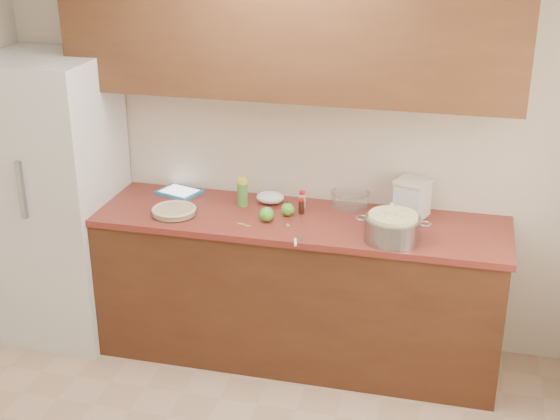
% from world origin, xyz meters
% --- Properties ---
extents(room_shell, '(3.60, 3.60, 3.60)m').
position_xyz_m(room_shell, '(0.00, 0.00, 1.30)').
color(room_shell, tan).
rests_on(room_shell, ground).
extents(counter_run, '(2.64, 0.68, 0.92)m').
position_xyz_m(counter_run, '(0.00, 1.48, 0.46)').
color(counter_run, '#4D2915').
rests_on(counter_run, ground).
extents(upper_cabinets, '(2.60, 0.34, 0.70)m').
position_xyz_m(upper_cabinets, '(0.00, 1.63, 1.95)').
color(upper_cabinets, '#543219').
rests_on(upper_cabinets, room_shell).
extents(fridge, '(0.70, 0.70, 1.80)m').
position_xyz_m(fridge, '(-1.44, 1.44, 0.90)').
color(fridge, silver).
rests_on(fridge, ground).
extents(pie, '(0.27, 0.27, 0.04)m').
position_xyz_m(pie, '(-0.62, 1.35, 0.94)').
color(pie, silver).
rests_on(pie, counter_run).
extents(colander, '(0.41, 0.31, 0.15)m').
position_xyz_m(colander, '(0.67, 1.30, 0.99)').
color(colander, gray).
rests_on(colander, counter_run).
extents(flour_canister, '(0.23, 0.23, 0.22)m').
position_xyz_m(flour_canister, '(0.74, 1.67, 1.03)').
color(flour_canister, silver).
rests_on(flour_canister, counter_run).
extents(tablet, '(0.30, 0.26, 0.02)m').
position_xyz_m(tablet, '(-0.72, 1.68, 0.93)').
color(tablet, '#2981C6').
rests_on(tablet, counter_run).
extents(paring_knife, '(0.05, 0.17, 0.02)m').
position_xyz_m(paring_knife, '(0.17, 1.14, 0.93)').
color(paring_knife, gray).
rests_on(paring_knife, counter_run).
extents(lemon_bottle, '(0.06, 0.06, 0.17)m').
position_xyz_m(lemon_bottle, '(-0.27, 1.58, 1.00)').
color(lemon_bottle, '#4C8C38').
rests_on(lemon_bottle, counter_run).
extents(cinnamon_shaker, '(0.04, 0.04, 0.10)m').
position_xyz_m(cinnamon_shaker, '(0.09, 1.64, 0.97)').
color(cinnamon_shaker, beige).
rests_on(cinnamon_shaker, counter_run).
extents(vanilla_bottle, '(0.03, 0.03, 0.10)m').
position_xyz_m(vanilla_bottle, '(0.10, 1.55, 0.97)').
color(vanilla_bottle, black).
rests_on(vanilla_bottle, counter_run).
extents(mixing_bowl, '(0.24, 0.24, 0.09)m').
position_xyz_m(mixing_bowl, '(0.36, 1.74, 0.97)').
color(mixing_bowl, silver).
rests_on(mixing_bowl, counter_run).
extents(paper_towel, '(0.18, 0.15, 0.07)m').
position_xyz_m(paper_towel, '(-0.12, 1.66, 0.96)').
color(paper_towel, white).
rests_on(paper_towel, counter_run).
extents(apple_left, '(0.09, 0.09, 0.10)m').
position_xyz_m(apple_left, '(-0.07, 1.38, 0.96)').
color(apple_left, '#4EAB28').
rests_on(apple_left, counter_run).
extents(apple_center, '(0.08, 0.08, 0.09)m').
position_xyz_m(apple_center, '(0.03, 1.49, 0.96)').
color(apple_center, '#4EAB28').
rests_on(apple_center, counter_run).
extents(peel_a, '(0.04, 0.02, 0.00)m').
position_xyz_m(peel_a, '(-0.20, 1.31, 0.92)').
color(peel_a, '#85AD54').
rests_on(peel_a, counter_run).
extents(peel_b, '(0.03, 0.04, 0.00)m').
position_xyz_m(peel_b, '(0.07, 1.35, 0.92)').
color(peel_b, '#85AD54').
rests_on(peel_b, counter_run).
extents(peel_c, '(0.04, 0.02, 0.00)m').
position_xyz_m(peel_c, '(-0.16, 1.29, 0.92)').
color(peel_c, '#85AD54').
rests_on(peel_c, counter_run).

